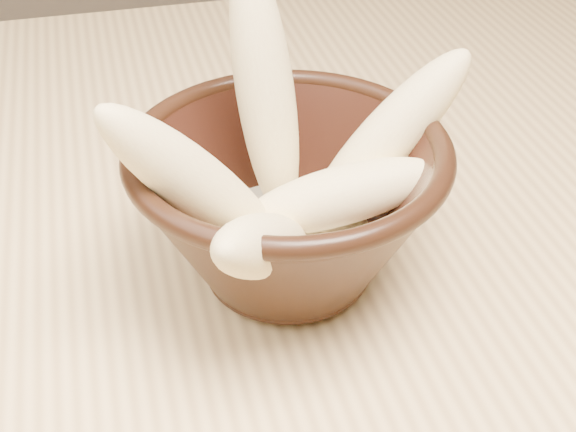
{
  "coord_description": "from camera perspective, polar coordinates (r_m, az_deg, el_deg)",
  "views": [
    {
      "loc": [
        0.03,
        -0.49,
        1.1
      ],
      "look_at": [
        0.13,
        -0.1,
        0.8
      ],
      "focal_mm": 50.0,
      "sensor_mm": 36.0,
      "label": 1
    }
  ],
  "objects": [
    {
      "name": "table",
      "position": [
        0.65,
        -12.96,
        -6.05
      ],
      "size": [
        1.2,
        0.8,
        0.75
      ],
      "color": "#E4BE7D",
      "rests_on": "ground"
    },
    {
      "name": "bowl",
      "position": [
        0.5,
        0.0,
        0.85
      ],
      "size": [
        0.2,
        0.2,
        0.11
      ],
      "rotation": [
        0.0,
        0.0,
        0.24
      ],
      "color": "black",
      "rests_on": "table"
    },
    {
      "name": "milk_puddle",
      "position": [
        0.52,
        0.0,
        -1.55
      ],
      "size": [
        0.11,
        0.11,
        0.02
      ],
      "primitive_type": "cylinder",
      "color": "beige",
      "rests_on": "bowl"
    },
    {
      "name": "banana_upright",
      "position": [
        0.5,
        -1.64,
        8.9
      ],
      "size": [
        0.05,
        0.09,
        0.17
      ],
      "primitive_type": "ellipsoid",
      "rotation": [
        0.3,
        0.0,
        3.36
      ],
      "color": "#E2C485",
      "rests_on": "bowl"
    },
    {
      "name": "banana_left",
      "position": [
        0.45,
        -6.53,
        2.26
      ],
      "size": [
        0.13,
        0.05,
        0.14
      ],
      "primitive_type": "ellipsoid",
      "rotation": [
        0.69,
        0.0,
        -1.44
      ],
      "color": "#E2C485",
      "rests_on": "bowl"
    },
    {
      "name": "banana_right",
      "position": [
        0.51,
        7.09,
        5.51
      ],
      "size": [
        0.13,
        0.05,
        0.13
      ],
      "primitive_type": "ellipsoid",
      "rotation": [
        0.79,
        0.0,
        1.7
      ],
      "color": "#E2C485",
      "rests_on": "bowl"
    },
    {
      "name": "banana_across",
      "position": [
        0.49,
        3.65,
        1.41
      ],
      "size": [
        0.13,
        0.05,
        0.06
      ],
      "primitive_type": "ellipsoid",
      "rotation": [
        1.34,
        0.0,
        1.46
      ],
      "color": "#E2C485",
      "rests_on": "bowl"
    },
    {
      "name": "banana_front",
      "position": [
        0.44,
        -1.76,
        -2.11
      ],
      "size": [
        0.1,
        0.13,
        0.1
      ],
      "primitive_type": "ellipsoid",
      "rotation": [
        0.97,
        0.0,
        -0.59
      ],
      "color": "#E2C485",
      "rests_on": "bowl"
    }
  ]
}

